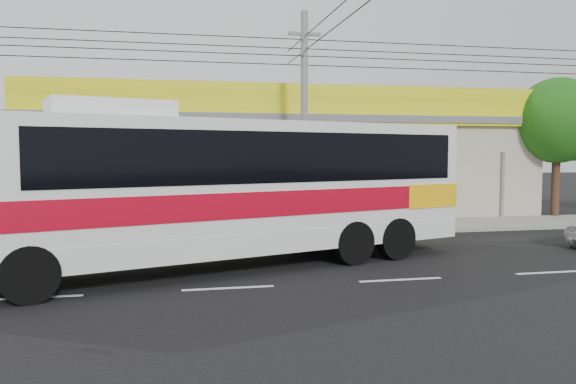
{
  "coord_description": "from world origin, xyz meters",
  "views": [
    {
      "loc": [
        -5.16,
        -14.54,
        2.95
      ],
      "look_at": [
        -1.74,
        2.0,
        1.76
      ],
      "focal_mm": 35.0,
      "sensor_mm": 36.0,
      "label": 1
    }
  ],
  "objects_px": {
    "utility_pole": "(304,51)",
    "tree_near": "(561,124)",
    "motorbike_dark": "(152,221)",
    "coach_bus": "(232,182)"
  },
  "relations": [
    {
      "from": "utility_pole",
      "to": "tree_near",
      "type": "relative_size",
      "value": 5.43
    },
    {
      "from": "motorbike_dark",
      "to": "utility_pole",
      "type": "xyz_separation_m",
      "value": [
        5.41,
        0.63,
        5.97
      ]
    },
    {
      "from": "utility_pole",
      "to": "tree_near",
      "type": "bearing_deg",
      "value": 9.54
    },
    {
      "from": "coach_bus",
      "to": "motorbike_dark",
      "type": "bearing_deg",
      "value": 95.55
    },
    {
      "from": "motorbike_dark",
      "to": "tree_near",
      "type": "relative_size",
      "value": 0.26
    },
    {
      "from": "coach_bus",
      "to": "tree_near",
      "type": "distance_m",
      "value": 17.31
    },
    {
      "from": "motorbike_dark",
      "to": "utility_pole",
      "type": "relative_size",
      "value": 0.05
    },
    {
      "from": "tree_near",
      "to": "utility_pole",
      "type": "bearing_deg",
      "value": -170.46
    },
    {
      "from": "coach_bus",
      "to": "tree_near",
      "type": "xyz_separation_m",
      "value": [
        15.38,
        7.68,
        2.03
      ]
    },
    {
      "from": "tree_near",
      "to": "coach_bus",
      "type": "bearing_deg",
      "value": -153.46
    }
  ]
}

